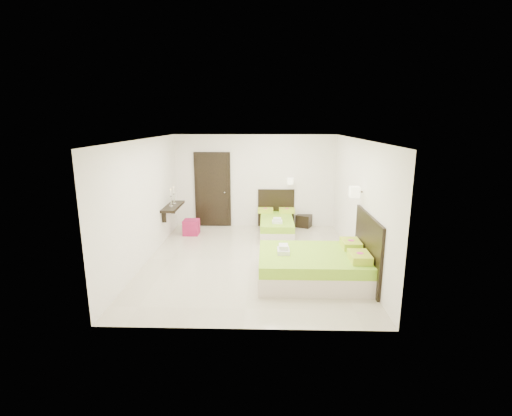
{
  "coord_description": "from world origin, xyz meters",
  "views": [
    {
      "loc": [
        0.33,
        -7.6,
        2.97
      ],
      "look_at": [
        0.1,
        0.3,
        1.1
      ],
      "focal_mm": 26.0,
      "sensor_mm": 36.0,
      "label": 1
    }
  ],
  "objects_px": {
    "bed_single": "(277,224)",
    "ottoman": "(191,227)",
    "nightstand": "(304,221)",
    "bed_double": "(317,265)"
  },
  "relations": [
    {
      "from": "nightstand",
      "to": "ottoman",
      "type": "distance_m",
      "value": 3.18
    },
    {
      "from": "bed_single",
      "to": "ottoman",
      "type": "bearing_deg",
      "value": -176.48
    },
    {
      "from": "bed_double",
      "to": "nightstand",
      "type": "relative_size",
      "value": 5.22
    },
    {
      "from": "ottoman",
      "to": "nightstand",
      "type": "bearing_deg",
      "value": 14.97
    },
    {
      "from": "bed_double",
      "to": "ottoman",
      "type": "distance_m",
      "value": 4.11
    },
    {
      "from": "nightstand",
      "to": "bed_double",
      "type": "bearing_deg",
      "value": -67.27
    },
    {
      "from": "ottoman",
      "to": "bed_double",
      "type": "bearing_deg",
      "value": -43.57
    },
    {
      "from": "bed_double",
      "to": "ottoman",
      "type": "xyz_separation_m",
      "value": [
        -2.98,
        2.83,
        -0.11
      ]
    },
    {
      "from": "nightstand",
      "to": "bed_single",
      "type": "bearing_deg",
      "value": -115.14
    },
    {
      "from": "nightstand",
      "to": "ottoman",
      "type": "bearing_deg",
      "value": -140.71
    }
  ]
}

